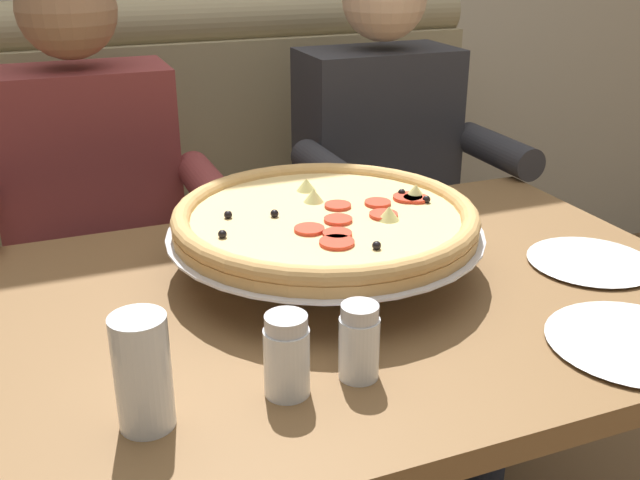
# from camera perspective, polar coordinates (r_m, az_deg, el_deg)

# --- Properties ---
(booth_bench) EXTENTS (1.65, 0.78, 1.13)m
(booth_bench) POSITION_cam_1_polar(r_m,az_deg,el_deg) (2.13, -6.84, -2.25)
(booth_bench) COLOR #998966
(booth_bench) RESTS_ON ground_plane
(dining_table) EXTENTS (1.18, 0.83, 0.75)m
(dining_table) POSITION_cam_1_polar(r_m,az_deg,el_deg) (1.27, 3.40, -7.75)
(dining_table) COLOR brown
(dining_table) RESTS_ON ground_plane
(diner_left) EXTENTS (0.54, 0.64, 1.27)m
(diner_left) POSITION_cam_1_polar(r_m,az_deg,el_deg) (1.72, -16.94, 1.79)
(diner_left) COLOR #2D3342
(diner_left) RESTS_ON ground_plane
(diner_right) EXTENTS (0.54, 0.64, 1.27)m
(diner_right) POSITION_cam_1_polar(r_m,az_deg,el_deg) (1.91, 5.71, 4.83)
(diner_right) COLOR #2D3342
(diner_right) RESTS_ON ground_plane
(pizza) EXTENTS (0.54, 0.54, 0.13)m
(pizza) POSITION_cam_1_polar(r_m,az_deg,el_deg) (1.26, 0.45, 1.58)
(pizza) COLOR silver
(pizza) RESTS_ON dining_table
(shaker_oregano) EXTENTS (0.06, 0.06, 0.11)m
(shaker_oregano) POSITION_cam_1_polar(r_m,az_deg,el_deg) (0.95, -2.58, -9.32)
(shaker_oregano) COLOR white
(shaker_oregano) RESTS_ON dining_table
(shaker_parmesan) EXTENTS (0.05, 0.05, 0.11)m
(shaker_parmesan) POSITION_cam_1_polar(r_m,az_deg,el_deg) (0.98, 3.03, -8.25)
(shaker_parmesan) COLOR white
(shaker_parmesan) RESTS_ON dining_table
(plate_near_left) EXTENTS (0.25, 0.25, 0.02)m
(plate_near_left) POSITION_cam_1_polar(r_m,az_deg,el_deg) (1.16, 23.12, -7.04)
(plate_near_left) COLOR white
(plate_near_left) RESTS_ON dining_table
(plate_near_right) EXTENTS (0.22, 0.22, 0.02)m
(plate_near_right) POSITION_cam_1_polar(r_m,az_deg,el_deg) (1.40, 20.22, -1.35)
(plate_near_right) COLOR white
(plate_near_right) RESTS_ON dining_table
(drinking_glass) EXTENTS (0.07, 0.07, 0.15)m
(drinking_glass) POSITION_cam_1_polar(r_m,az_deg,el_deg) (0.90, -13.50, -10.32)
(drinking_glass) COLOR silver
(drinking_glass) RESTS_ON dining_table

